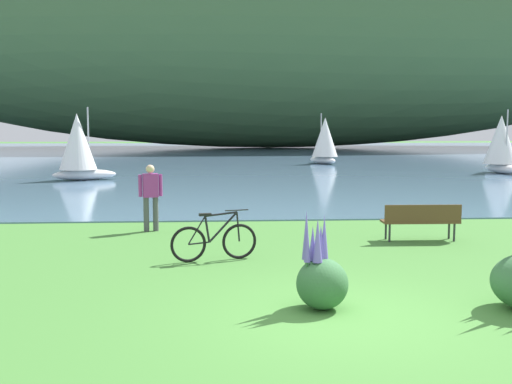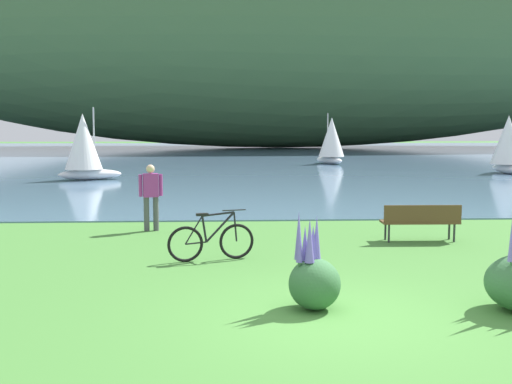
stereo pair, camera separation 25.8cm
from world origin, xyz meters
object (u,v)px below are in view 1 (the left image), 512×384
object	(u,v)px
sailboat_nearest_to_shore	(78,146)
sailboat_mid_bay	(325,140)
bicycle_leaning_near_bench	(214,241)
sailboat_toward_hillside	(501,143)
park_bench_near_camera	(421,219)
person_at_shoreline	(151,193)

from	to	relation	value
sailboat_nearest_to_shore	sailboat_mid_bay	distance (m)	18.72
bicycle_leaning_near_bench	sailboat_toward_hillside	bearing A→B (deg)	52.93
park_bench_near_camera	sailboat_mid_bay	world-z (taller)	sailboat_mid_bay
sailboat_nearest_to_shore	person_at_shoreline	bearing A→B (deg)	-70.85
sailboat_nearest_to_shore	sailboat_mid_bay	world-z (taller)	sailboat_nearest_to_shore
sailboat_toward_hillside	bicycle_leaning_near_bench	bearing A→B (deg)	-127.07
bicycle_leaning_near_bench	sailboat_nearest_to_shore	distance (m)	19.48
park_bench_near_camera	sailboat_mid_bay	distance (m)	28.63
bicycle_leaning_near_bench	sailboat_nearest_to_shore	bearing A→B (deg)	110.29
bicycle_leaning_near_bench	person_at_shoreline	world-z (taller)	person_at_shoreline
park_bench_near_camera	sailboat_toward_hillside	size ratio (longest dim) A/B	0.51
park_bench_near_camera	sailboat_nearest_to_shore	xyz separation A→B (m)	(-11.56, 16.45, 1.21)
sailboat_nearest_to_shore	sailboat_mid_bay	xyz separation A→B (m)	(14.35, 12.02, -0.00)
park_bench_near_camera	bicycle_leaning_near_bench	size ratio (longest dim) A/B	1.05
person_at_shoreline	sailboat_toward_hillside	world-z (taller)	sailboat_toward_hillside
bicycle_leaning_near_bench	sailboat_toward_hillside	xyz separation A→B (m)	(16.08, 21.28, 1.33)
park_bench_near_camera	person_at_shoreline	bearing A→B (deg)	164.75
bicycle_leaning_near_bench	park_bench_near_camera	bearing A→B (deg)	20.18
sailboat_nearest_to_shore	sailboat_mid_bay	bearing A→B (deg)	39.95
bicycle_leaning_near_bench	person_at_shoreline	xyz separation A→B (m)	(-1.64, 3.54, 0.58)
person_at_shoreline	sailboat_nearest_to_shore	bearing A→B (deg)	109.15
sailboat_nearest_to_shore	sailboat_mid_bay	size ratio (longest dim) A/B	1.00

